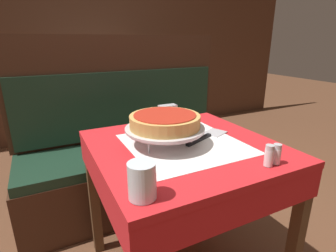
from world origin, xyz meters
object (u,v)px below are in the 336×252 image
water_glass_near (142,181)px  pepper_shaker (277,154)px  pizza_server (206,136)px  napkin_holder (168,113)px  condiment_caddy (108,81)px  dining_table_front (184,164)px  pizza_pan_stand (165,129)px  deep_dish_pizza (165,121)px  salt_shaker (269,156)px  booth_bench (132,158)px  dining_table_rear (106,94)px

water_glass_near → pepper_shaker: water_glass_near is taller
pizza_server → napkin_holder: size_ratio=2.76×
pizza_server → condiment_caddy: (-0.01, 1.79, 0.02)m
dining_table_front → condiment_caddy: (0.12, 1.81, 0.12)m
pepper_shaker → pizza_pan_stand: bearing=128.9°
deep_dish_pizza → salt_shaker: 0.44m
booth_bench → water_glass_near: bearing=-106.6°
booth_bench → pizza_server: booth_bench is taller
dining_table_front → condiment_caddy: 1.82m
dining_table_rear → deep_dish_pizza: deep_dish_pizza is taller
dining_table_front → water_glass_near: water_glass_near is taller
water_glass_near → condiment_caddy: 2.16m
napkin_holder → condiment_caddy: condiment_caddy is taller
dining_table_front → salt_shaker: 0.39m
deep_dish_pizza → pizza_server: bearing=-2.4°
pepper_shaker → napkin_holder: size_ratio=0.77×
deep_dish_pizza → salt_shaker: size_ratio=3.75×
dining_table_rear → pepper_shaker: bearing=-87.0°
water_glass_near → pizza_server: bearing=36.1°
dining_table_front → napkin_holder: (0.09, 0.35, 0.14)m
salt_shaker → dining_table_rear: bearing=92.0°
pizza_server → water_glass_near: (-0.45, -0.33, 0.05)m
dining_table_front → pepper_shaker: (0.20, -0.32, 0.14)m
deep_dish_pizza → condiment_caddy: size_ratio=2.01×
booth_bench → deep_dish_pizza: size_ratio=5.10×
dining_table_front → pizza_pan_stand: pizza_pan_stand is taller
pizza_pan_stand → pizza_server: (0.21, -0.01, -0.07)m
water_glass_near → napkin_holder: (0.41, 0.65, -0.01)m
dining_table_front → salt_shaker: bearing=-62.7°
dining_table_front → pepper_shaker: 0.40m
pizza_pan_stand → pizza_server: pizza_pan_stand is taller
booth_bench → salt_shaker: size_ratio=19.11×
booth_bench → deep_dish_pizza: 0.89m
booth_bench → condiment_caddy: size_ratio=10.26×
salt_shaker → pepper_shaker: bearing=-0.0°
booth_bench → pizza_pan_stand: size_ratio=4.48×
deep_dish_pizza → condiment_caddy: 1.79m
dining_table_rear → pizza_server: pizza_server is taller
pizza_pan_stand → deep_dish_pizza: 0.04m
deep_dish_pizza → pizza_server: deep_dish_pizza is taller
salt_shaker → napkin_holder: napkin_holder is taller
dining_table_front → pizza_server: pizza_server is taller
salt_shaker → pepper_shaker: salt_shaker is taller
pizza_pan_stand → condiment_caddy: bearing=83.6°
pepper_shaker → water_glass_near: bearing=178.3°
pepper_shaker → condiment_caddy: condiment_caddy is taller
booth_bench → water_glass_near: (-0.32, -1.06, 0.45)m
pizza_pan_stand → pepper_shaker: 0.45m
deep_dish_pizza → pepper_shaker: deep_dish_pizza is taller
deep_dish_pizza → water_glass_near: size_ratio=2.75×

